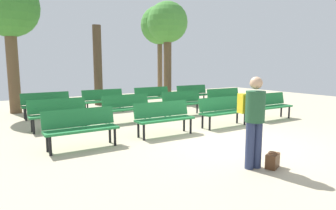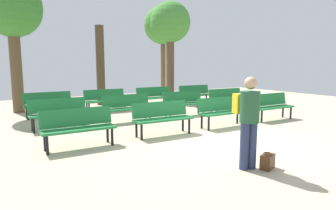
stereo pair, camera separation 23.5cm
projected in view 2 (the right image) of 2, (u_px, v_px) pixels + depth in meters
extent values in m
plane|color=#BCAD8E|center=(234.00, 143.00, 6.92)|extent=(24.00, 24.00, 0.00)
cube|color=#1E7238|center=(79.00, 129.00, 6.49)|extent=(1.60, 0.45, 0.05)
cube|color=#1E7238|center=(77.00, 117.00, 6.62)|extent=(1.60, 0.13, 0.40)
cylinder|color=black|center=(47.00, 145.00, 6.03)|extent=(0.06, 0.06, 0.40)
cylinder|color=black|center=(112.00, 137.00, 6.73)|extent=(0.06, 0.06, 0.40)
cylinder|color=black|center=(45.00, 142.00, 6.30)|extent=(0.06, 0.06, 0.40)
cylinder|color=black|center=(108.00, 134.00, 7.01)|extent=(0.06, 0.06, 0.40)
cube|color=#1E7238|center=(163.00, 119.00, 7.64)|extent=(1.61, 0.48, 0.05)
cube|color=#1E7238|center=(160.00, 109.00, 7.78)|extent=(1.60, 0.17, 0.40)
cylinder|color=black|center=(142.00, 132.00, 7.19)|extent=(0.06, 0.06, 0.40)
cylinder|color=black|center=(189.00, 126.00, 7.87)|extent=(0.06, 0.06, 0.40)
cylinder|color=black|center=(136.00, 130.00, 7.47)|extent=(0.06, 0.06, 0.40)
cylinder|color=black|center=(183.00, 124.00, 8.15)|extent=(0.06, 0.06, 0.40)
cube|color=#1E7238|center=(224.00, 113.00, 8.67)|extent=(1.60, 0.44, 0.05)
cube|color=#1E7238|center=(220.00, 104.00, 8.80)|extent=(1.60, 0.12, 0.40)
cylinder|color=black|center=(209.00, 124.00, 8.21)|extent=(0.06, 0.06, 0.40)
cylinder|color=black|center=(245.00, 119.00, 8.92)|extent=(0.06, 0.06, 0.40)
cylinder|color=black|center=(202.00, 122.00, 8.48)|extent=(0.06, 0.06, 0.40)
cylinder|color=black|center=(237.00, 117.00, 9.19)|extent=(0.06, 0.06, 0.40)
cube|color=#1E7238|center=(273.00, 107.00, 9.74)|extent=(1.61, 0.47, 0.05)
cube|color=#1E7238|center=(269.00, 99.00, 9.87)|extent=(1.60, 0.15, 0.40)
cylinder|color=black|center=(262.00, 117.00, 9.29)|extent=(0.06, 0.06, 0.40)
cylinder|color=black|center=(291.00, 113.00, 9.98)|extent=(0.06, 0.06, 0.40)
cylinder|color=black|center=(254.00, 115.00, 9.56)|extent=(0.06, 0.06, 0.40)
cylinder|color=black|center=(283.00, 112.00, 10.25)|extent=(0.06, 0.06, 0.40)
cube|color=#1E7238|center=(59.00, 115.00, 8.36)|extent=(1.60, 0.45, 0.05)
cube|color=#1E7238|center=(57.00, 105.00, 8.50)|extent=(1.60, 0.13, 0.40)
cylinder|color=black|center=(34.00, 126.00, 7.90)|extent=(0.06, 0.06, 0.40)
cylinder|color=black|center=(86.00, 121.00, 8.61)|extent=(0.06, 0.06, 0.40)
cylinder|color=black|center=(32.00, 124.00, 8.17)|extent=(0.06, 0.06, 0.40)
cylinder|color=black|center=(83.00, 119.00, 8.88)|extent=(0.06, 0.06, 0.40)
cube|color=#1E7238|center=(128.00, 109.00, 9.43)|extent=(1.60, 0.45, 0.05)
cube|color=#1E7238|center=(126.00, 100.00, 9.57)|extent=(1.60, 0.14, 0.40)
cylinder|color=black|center=(109.00, 118.00, 8.98)|extent=(0.06, 0.06, 0.40)
cylinder|color=black|center=(150.00, 114.00, 9.68)|extent=(0.06, 0.06, 0.40)
cylinder|color=black|center=(106.00, 117.00, 9.25)|extent=(0.06, 0.06, 0.40)
cylinder|color=black|center=(146.00, 113.00, 9.95)|extent=(0.06, 0.06, 0.40)
cube|color=#1E7238|center=(185.00, 104.00, 10.55)|extent=(1.61, 0.48, 0.05)
cube|color=#1E7238|center=(182.00, 97.00, 10.69)|extent=(1.60, 0.17, 0.40)
cylinder|color=black|center=(170.00, 112.00, 10.11)|extent=(0.06, 0.06, 0.40)
cylinder|color=black|center=(203.00, 109.00, 10.79)|extent=(0.06, 0.06, 0.40)
cylinder|color=black|center=(166.00, 111.00, 10.38)|extent=(0.06, 0.06, 0.40)
cylinder|color=black|center=(198.00, 108.00, 11.06)|extent=(0.06, 0.06, 0.40)
cube|color=#1E7238|center=(228.00, 100.00, 11.65)|extent=(1.61, 0.48, 0.05)
cube|color=#1E7238|center=(225.00, 94.00, 11.79)|extent=(1.60, 0.17, 0.40)
cylinder|color=black|center=(217.00, 108.00, 11.20)|extent=(0.06, 0.06, 0.40)
cylinder|color=black|center=(244.00, 105.00, 11.88)|extent=(0.06, 0.06, 0.40)
cylinder|color=black|center=(211.00, 106.00, 11.48)|extent=(0.06, 0.06, 0.40)
cylinder|color=black|center=(238.00, 104.00, 12.16)|extent=(0.06, 0.06, 0.40)
cube|color=#1E7238|center=(49.00, 105.00, 10.22)|extent=(1.60, 0.45, 0.05)
cube|color=#1E7238|center=(47.00, 98.00, 10.35)|extent=(1.60, 0.13, 0.40)
cylinder|color=black|center=(28.00, 114.00, 9.75)|extent=(0.06, 0.06, 0.40)
cylinder|color=black|center=(71.00, 111.00, 10.47)|extent=(0.06, 0.06, 0.40)
cylinder|color=black|center=(27.00, 113.00, 10.03)|extent=(0.06, 0.06, 0.40)
cylinder|color=black|center=(69.00, 109.00, 10.74)|extent=(0.06, 0.06, 0.40)
cube|color=#1E7238|center=(106.00, 101.00, 11.32)|extent=(1.61, 0.47, 0.05)
cube|color=#1E7238|center=(104.00, 94.00, 11.45)|extent=(1.60, 0.16, 0.40)
cylinder|color=black|center=(89.00, 109.00, 10.87)|extent=(0.06, 0.06, 0.40)
cylinder|color=black|center=(125.00, 106.00, 11.55)|extent=(0.06, 0.06, 0.40)
cylinder|color=black|center=(87.00, 108.00, 11.14)|extent=(0.06, 0.06, 0.40)
cylinder|color=black|center=(122.00, 105.00, 11.83)|extent=(0.06, 0.06, 0.40)
cube|color=#1E7238|center=(156.00, 98.00, 12.40)|extent=(1.61, 0.46, 0.05)
cube|color=#1E7238|center=(154.00, 92.00, 12.54)|extent=(1.60, 0.14, 0.40)
cylinder|color=black|center=(142.00, 105.00, 11.95)|extent=(0.06, 0.06, 0.40)
cylinder|color=black|center=(172.00, 103.00, 12.64)|extent=(0.06, 0.06, 0.40)
cylinder|color=black|center=(139.00, 104.00, 12.22)|extent=(0.06, 0.06, 0.40)
cylinder|color=black|center=(168.00, 102.00, 12.92)|extent=(0.06, 0.06, 0.40)
cube|color=#1E7238|center=(196.00, 95.00, 13.44)|extent=(1.61, 0.47, 0.05)
cube|color=#1E7238|center=(194.00, 90.00, 13.58)|extent=(1.60, 0.15, 0.40)
cylinder|color=black|center=(185.00, 101.00, 12.99)|extent=(0.06, 0.06, 0.40)
cylinder|color=black|center=(210.00, 100.00, 13.68)|extent=(0.06, 0.06, 0.40)
cylinder|color=black|center=(182.00, 101.00, 13.26)|extent=(0.06, 0.06, 0.40)
cylinder|color=black|center=(206.00, 99.00, 13.95)|extent=(0.06, 0.06, 0.40)
cylinder|color=#4C3A28|center=(100.00, 66.00, 13.20)|extent=(0.38, 0.38, 3.56)
cylinder|color=brown|center=(170.00, 68.00, 14.63)|extent=(0.39, 0.39, 3.28)
sphere|color=#478E38|center=(170.00, 22.00, 14.31)|extent=(1.99, 1.99, 1.99)
cylinder|color=brown|center=(16.00, 70.00, 11.10)|extent=(0.42, 0.42, 3.27)
sphere|color=#387A2D|center=(12.00, 8.00, 10.78)|extent=(2.17, 2.17, 2.17)
cylinder|color=brown|center=(163.00, 67.00, 16.37)|extent=(0.27, 0.27, 3.33)
sphere|color=#478E38|center=(163.00, 25.00, 16.05)|extent=(2.09, 2.09, 2.09)
cylinder|color=navy|center=(252.00, 145.00, 5.24)|extent=(0.16, 0.16, 0.85)
cylinder|color=navy|center=(244.00, 146.00, 5.18)|extent=(0.16, 0.16, 0.85)
cylinder|color=#235133|center=(250.00, 107.00, 5.11)|extent=(0.40, 0.40, 0.55)
sphere|color=tan|center=(251.00, 83.00, 5.05)|extent=(0.22, 0.22, 0.22)
cube|color=yellow|center=(241.00, 103.00, 5.35)|extent=(0.31, 0.23, 0.36)
cube|color=#4C2D19|center=(267.00, 162.00, 5.26)|extent=(0.36, 0.29, 0.26)
torus|color=#4C2D19|center=(268.00, 154.00, 5.23)|extent=(0.16, 0.16, 0.02)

